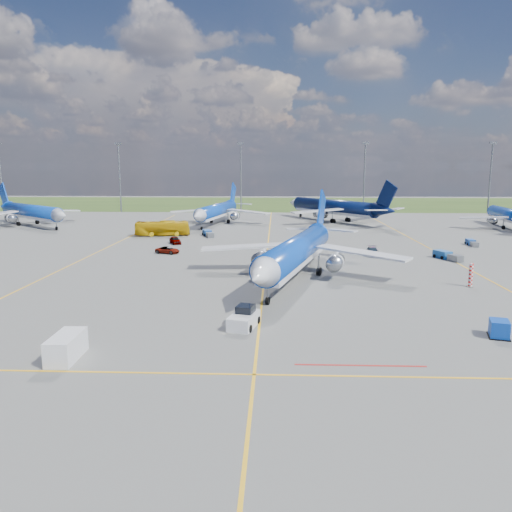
{
  "coord_description": "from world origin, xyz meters",
  "views": [
    {
      "loc": [
        1.49,
        -54.12,
        14.92
      ],
      "look_at": [
        -0.92,
        6.57,
        4.0
      ],
      "focal_mm": 35.0,
      "sensor_mm": 36.0,
      "label": 1
    }
  ],
  "objects_px": {
    "bg_jet_nnw": "(217,224)",
    "baggage_tug_c": "(208,233)",
    "main_airliner": "(296,278)",
    "service_car_c": "(372,251)",
    "pushback_tug": "(244,318)",
    "bg_jet_ne": "(509,228)",
    "service_car_a": "(175,240)",
    "apron_bus": "(162,228)",
    "bg_jet_nw": "(33,226)",
    "bg_jet_n": "(333,221)",
    "warning_post": "(471,275)",
    "service_van": "(66,347)",
    "service_car_b": "(168,250)",
    "uld_container": "(499,329)",
    "baggage_tug_e": "(472,243)",
    "baggage_tug_w": "(447,256)"
  },
  "relations": [
    {
      "from": "bg_jet_nnw",
      "to": "pushback_tug",
      "type": "height_order",
      "value": "bg_jet_nnw"
    },
    {
      "from": "service_car_b",
      "to": "baggage_tug_e",
      "type": "relative_size",
      "value": 0.89
    },
    {
      "from": "service_car_a",
      "to": "warning_post",
      "type": "bearing_deg",
      "value": -61.86
    },
    {
      "from": "main_airliner",
      "to": "service_car_c",
      "type": "height_order",
      "value": "main_airliner"
    },
    {
      "from": "service_car_c",
      "to": "main_airliner",
      "type": "bearing_deg",
      "value": -119.37
    },
    {
      "from": "warning_post",
      "to": "bg_jet_nnw",
      "type": "bearing_deg",
      "value": 120.4
    },
    {
      "from": "bg_jet_n",
      "to": "baggage_tug_c",
      "type": "xyz_separation_m",
      "value": [
        -30.54,
        -30.92,
        0.58
      ]
    },
    {
      "from": "warning_post",
      "to": "baggage_tug_c",
      "type": "height_order",
      "value": "warning_post"
    },
    {
      "from": "service_car_a",
      "to": "baggage_tug_w",
      "type": "height_order",
      "value": "service_car_a"
    },
    {
      "from": "bg_jet_nnw",
      "to": "baggage_tug_c",
      "type": "bearing_deg",
      "value": -78.07
    },
    {
      "from": "apron_bus",
      "to": "baggage_tug_w",
      "type": "distance_m",
      "value": 58.75
    },
    {
      "from": "bg_jet_n",
      "to": "bg_jet_ne",
      "type": "relative_size",
      "value": 1.26
    },
    {
      "from": "warning_post",
      "to": "pushback_tug",
      "type": "height_order",
      "value": "warning_post"
    },
    {
      "from": "bg_jet_n",
      "to": "service_van",
      "type": "relative_size",
      "value": 9.88
    },
    {
      "from": "service_car_c",
      "to": "warning_post",
      "type": "bearing_deg",
      "value": -62.64
    },
    {
      "from": "bg_jet_nw",
      "to": "service_car_a",
      "type": "bearing_deg",
      "value": -83.77
    },
    {
      "from": "bg_jet_nw",
      "to": "bg_jet_ne",
      "type": "relative_size",
      "value": 1.14
    },
    {
      "from": "warning_post",
      "to": "baggage_tug_c",
      "type": "xyz_separation_m",
      "value": [
        -39.19,
        44.82,
        -0.92
      ]
    },
    {
      "from": "bg_jet_n",
      "to": "apron_bus",
      "type": "xyz_separation_m",
      "value": [
        -40.58,
        -30.7,
        1.64
      ]
    },
    {
      "from": "service_van",
      "to": "bg_jet_nnw",
      "type": "bearing_deg",
      "value": 88.08
    },
    {
      "from": "baggage_tug_e",
      "to": "apron_bus",
      "type": "bearing_deg",
      "value": 174.6
    },
    {
      "from": "uld_container",
      "to": "baggage_tug_w",
      "type": "bearing_deg",
      "value": 93.69
    },
    {
      "from": "warning_post",
      "to": "baggage_tug_c",
      "type": "relative_size",
      "value": 0.53
    },
    {
      "from": "bg_jet_nw",
      "to": "baggage_tug_c",
      "type": "distance_m",
      "value": 50.75
    },
    {
      "from": "bg_jet_ne",
      "to": "service_car_c",
      "type": "bearing_deg",
      "value": 49.01
    },
    {
      "from": "service_car_b",
      "to": "baggage_tug_e",
      "type": "xyz_separation_m",
      "value": [
        56.39,
        11.2,
        -0.1
      ]
    },
    {
      "from": "pushback_tug",
      "to": "service_car_c",
      "type": "xyz_separation_m",
      "value": [
        19.41,
        39.15,
        -0.08
      ]
    },
    {
      "from": "uld_container",
      "to": "service_van",
      "type": "height_order",
      "value": "service_van"
    },
    {
      "from": "baggage_tug_w",
      "to": "bg_jet_nnw",
      "type": "bearing_deg",
      "value": 108.46
    },
    {
      "from": "baggage_tug_c",
      "to": "apron_bus",
      "type": "bearing_deg",
      "value": 159.11
    },
    {
      "from": "bg_jet_ne",
      "to": "baggage_tug_c",
      "type": "xyz_separation_m",
      "value": [
        -71.91,
        -16.91,
        0.58
      ]
    },
    {
      "from": "pushback_tug",
      "to": "uld_container",
      "type": "distance_m",
      "value": 22.86
    },
    {
      "from": "main_airliner",
      "to": "pushback_tug",
      "type": "xyz_separation_m",
      "value": [
        -5.77,
        -20.96,
        0.78
      ]
    },
    {
      "from": "service_van",
      "to": "service_car_b",
      "type": "xyz_separation_m",
      "value": [
        -2.4,
        48.21,
        -0.38
      ]
    },
    {
      "from": "bg_jet_ne",
      "to": "uld_container",
      "type": "relative_size",
      "value": 17.91
    },
    {
      "from": "service_car_b",
      "to": "apron_bus",
      "type": "bearing_deg",
      "value": 33.06
    },
    {
      "from": "bg_jet_nw",
      "to": "baggage_tug_c",
      "type": "height_order",
      "value": "bg_jet_nw"
    },
    {
      "from": "bg_jet_nnw",
      "to": "service_car_c",
      "type": "height_order",
      "value": "bg_jet_nnw"
    },
    {
      "from": "service_car_a",
      "to": "baggage_tug_c",
      "type": "bearing_deg",
      "value": 41.22
    },
    {
      "from": "apron_bus",
      "to": "bg_jet_nw",
      "type": "bearing_deg",
      "value": 56.15
    },
    {
      "from": "service_car_b",
      "to": "service_car_a",
      "type": "bearing_deg",
      "value": 22.81
    },
    {
      "from": "bg_jet_nw",
      "to": "baggage_tug_e",
      "type": "distance_m",
      "value": 103.88
    },
    {
      "from": "main_airliner",
      "to": "baggage_tug_e",
      "type": "bearing_deg",
      "value": 56.08
    },
    {
      "from": "service_car_c",
      "to": "service_car_a",
      "type": "bearing_deg",
      "value": 169.79
    },
    {
      "from": "uld_container",
      "to": "service_car_a",
      "type": "xyz_separation_m",
      "value": [
        -39.52,
        52.78,
        -0.07
      ]
    },
    {
      "from": "bg_jet_nw",
      "to": "pushback_tug",
      "type": "relative_size",
      "value": 6.73
    },
    {
      "from": "baggage_tug_c",
      "to": "service_van",
      "type": "bearing_deg",
      "value": -111.01
    },
    {
      "from": "main_airliner",
      "to": "service_car_a",
      "type": "xyz_separation_m",
      "value": [
        -22.52,
        29.73,
        0.7
      ]
    },
    {
      "from": "warning_post",
      "to": "main_airliner",
      "type": "height_order",
      "value": "main_airliner"
    },
    {
      "from": "bg_jet_ne",
      "to": "service_car_a",
      "type": "distance_m",
      "value": 81.84
    }
  ]
}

